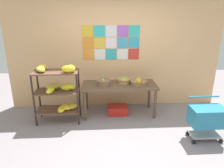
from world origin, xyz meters
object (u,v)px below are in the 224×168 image
at_px(display_table, 119,88).
at_px(fruit_basket_right, 103,82).
at_px(fruit_basket_left, 139,82).
at_px(fruit_basket_back_left, 124,80).
at_px(banana_shelf_unit, 60,89).
at_px(produce_crate_under_table, 118,110).
at_px(shopping_cart, 207,118).

relative_size(display_table, fruit_basket_right, 5.27).
xyz_separation_m(fruit_basket_left, fruit_basket_right, (-0.77, 0.00, 0.00)).
distance_m(fruit_basket_right, fruit_basket_back_left, 0.46).
height_order(display_table, fruit_basket_right, fruit_basket_right).
bearing_deg(fruit_basket_back_left, fruit_basket_left, -15.11).
distance_m(banana_shelf_unit, fruit_basket_right, 0.94).
xyz_separation_m(fruit_basket_left, produce_crate_under_table, (-0.45, 0.00, -0.67)).
bearing_deg(fruit_basket_left, fruit_basket_right, 179.82).
distance_m(display_table, fruit_basket_left, 0.45).
distance_m(banana_shelf_unit, fruit_basket_left, 1.69).
relative_size(produce_crate_under_table, shopping_cart, 0.58).
relative_size(banana_shelf_unit, fruit_basket_right, 4.05).
height_order(banana_shelf_unit, shopping_cart, banana_shelf_unit).
height_order(banana_shelf_unit, produce_crate_under_table, banana_shelf_unit).
relative_size(display_table, fruit_basket_left, 4.26).
xyz_separation_m(fruit_basket_left, shopping_cart, (1.05, -1.10, -0.33)).
bearing_deg(shopping_cart, display_table, 133.12).
relative_size(fruit_basket_right, shopping_cart, 0.40).
xyz_separation_m(banana_shelf_unit, produce_crate_under_table, (1.22, 0.25, -0.63)).
relative_size(fruit_basket_back_left, produce_crate_under_table, 0.67).
relative_size(fruit_basket_left, fruit_basket_back_left, 1.29).
bearing_deg(shopping_cart, fruit_basket_left, 124.20).
height_order(fruit_basket_back_left, produce_crate_under_table, fruit_basket_back_left).
height_order(banana_shelf_unit, fruit_basket_left, banana_shelf_unit).
xyz_separation_m(banana_shelf_unit, shopping_cart, (2.72, -0.85, -0.29)).
height_order(fruit_basket_right, shopping_cart, fruit_basket_right).
bearing_deg(fruit_basket_right, produce_crate_under_table, 0.14).
bearing_deg(produce_crate_under_table, fruit_basket_right, -179.86).
distance_m(banana_shelf_unit, produce_crate_under_table, 1.40).
height_order(fruit_basket_left, shopping_cart, fruit_basket_left).
bearing_deg(banana_shelf_unit, fruit_basket_back_left, 13.80).
bearing_deg(display_table, fruit_basket_right, -176.17).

